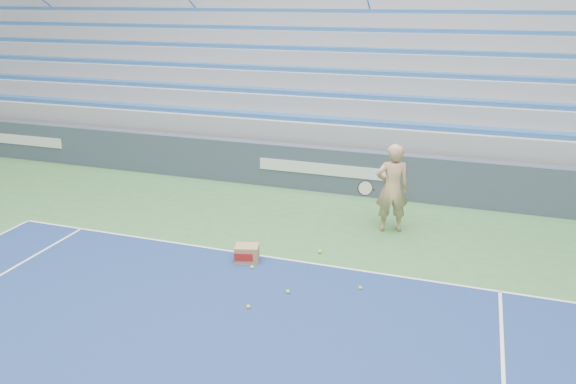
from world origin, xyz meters
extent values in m
cube|color=white|center=(0.00, 11.88, 0.01)|extent=(10.97, 0.05, 0.00)
cube|color=#394656|center=(0.00, 15.88, 0.55)|extent=(30.00, 0.30, 1.10)
cube|color=white|center=(-9.00, 15.72, 0.60)|extent=(2.60, 0.02, 0.28)
cube|color=white|center=(0.00, 15.72, 0.60)|extent=(3.20, 0.02, 0.28)
cube|color=#97999F|center=(0.00, 20.43, 0.55)|extent=(30.00, 8.50, 1.10)
cube|color=#97999F|center=(0.00, 20.43, 1.35)|extent=(30.00, 8.50, 0.50)
cube|color=#2C5CA2|center=(0.00, 16.56, 1.66)|extent=(29.60, 0.42, 0.11)
cube|color=#97999F|center=(0.00, 20.86, 1.85)|extent=(30.00, 7.65, 0.50)
cube|color=#2C5CA2|center=(0.00, 17.41, 2.16)|extent=(29.60, 0.42, 0.11)
cube|color=#97999F|center=(0.00, 21.28, 2.35)|extent=(30.00, 6.80, 0.50)
cube|color=#2C5CA2|center=(0.00, 18.26, 2.66)|extent=(29.60, 0.42, 0.11)
cube|color=#97999F|center=(0.00, 21.71, 2.85)|extent=(30.00, 5.95, 0.50)
cube|color=#2C5CA2|center=(0.00, 19.11, 3.16)|extent=(29.60, 0.42, 0.11)
cube|color=#97999F|center=(0.00, 22.13, 3.35)|extent=(30.00, 5.10, 0.50)
cube|color=#2C5CA2|center=(0.00, 19.96, 3.66)|extent=(29.60, 0.42, 0.11)
cube|color=#97999F|center=(0.00, 22.56, 3.85)|extent=(30.00, 4.25, 0.50)
cube|color=#2C5CA2|center=(0.00, 20.81, 4.15)|extent=(29.60, 0.42, 0.11)
cube|color=#97999F|center=(0.00, 22.98, 4.35)|extent=(30.00, 3.40, 0.50)
cube|color=#97999F|center=(0.00, 24.98, 3.65)|extent=(31.00, 0.40, 7.30)
imported|color=tan|center=(1.99, 13.89, 0.93)|extent=(0.78, 0.64, 1.85)
cylinder|color=black|center=(1.64, 13.64, 0.95)|extent=(0.12, 0.27, 0.08)
cylinder|color=beige|center=(1.54, 13.36, 1.05)|extent=(0.29, 0.16, 0.28)
torus|color=black|center=(1.54, 13.36, 1.05)|extent=(0.31, 0.18, 0.30)
cube|color=#AB8452|center=(-0.26, 11.60, 0.16)|extent=(0.49, 0.42, 0.32)
cube|color=#B21E19|center=(-0.26, 11.44, 0.16)|extent=(0.33, 0.10, 0.14)
sphere|color=#CFEA2F|center=(1.92, 11.24, 0.03)|extent=(0.07, 0.07, 0.07)
sphere|color=#CFEA2F|center=(-0.06, 11.35, 0.03)|extent=(0.07, 0.07, 0.07)
sphere|color=#CFEA2F|center=(0.39, 10.09, 0.03)|extent=(0.07, 0.07, 0.07)
sphere|color=#CFEA2F|center=(0.92, 12.36, 0.03)|extent=(0.07, 0.07, 0.07)
sphere|color=#CFEA2F|center=(0.82, 10.73, 0.03)|extent=(0.07, 0.07, 0.07)
camera|label=1|loc=(3.41, 3.05, 4.61)|focal=35.00mm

